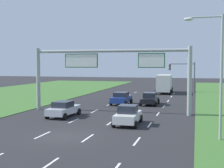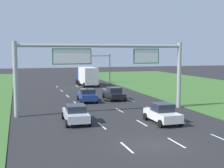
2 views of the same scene
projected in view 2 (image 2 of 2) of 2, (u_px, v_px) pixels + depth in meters
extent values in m
plane|color=#262628|center=(152.00, 145.00, 20.22)|extent=(200.00, 200.00, 0.00)
cube|color=white|center=(127.00, 147.00, 19.71)|extent=(0.14, 2.40, 0.01)
cube|color=white|center=(102.00, 126.00, 25.42)|extent=(0.14, 2.40, 0.01)
cube|color=white|center=(86.00, 112.00, 31.13)|extent=(0.14, 2.40, 0.01)
cube|color=white|center=(76.00, 103.00, 36.83)|extent=(0.14, 2.40, 0.01)
cube|color=white|center=(68.00, 96.00, 42.54)|extent=(0.14, 2.40, 0.01)
cube|color=white|center=(62.00, 91.00, 48.25)|extent=(0.14, 2.40, 0.01)
cube|color=white|center=(57.00, 87.00, 53.96)|extent=(0.14, 2.40, 0.01)
cube|color=white|center=(176.00, 143.00, 20.73)|extent=(0.14, 2.40, 0.01)
cube|color=white|center=(142.00, 123.00, 26.43)|extent=(0.14, 2.40, 0.01)
cube|color=white|center=(120.00, 110.00, 32.14)|extent=(0.14, 2.40, 0.01)
cube|color=white|center=(104.00, 101.00, 37.85)|extent=(0.14, 2.40, 0.01)
cube|color=white|center=(93.00, 95.00, 43.56)|extent=(0.14, 2.40, 0.01)
cube|color=white|center=(84.00, 90.00, 49.27)|extent=(0.14, 2.40, 0.01)
cube|color=white|center=(77.00, 86.00, 54.97)|extent=(0.14, 2.40, 0.01)
cube|color=white|center=(221.00, 138.00, 21.74)|extent=(0.14, 2.40, 0.01)
cube|color=white|center=(179.00, 120.00, 27.45)|extent=(0.14, 2.40, 0.01)
cube|color=white|center=(151.00, 109.00, 33.16)|extent=(0.14, 2.40, 0.01)
cube|color=white|center=(131.00, 100.00, 38.87)|extent=(0.14, 2.40, 0.01)
cube|color=white|center=(116.00, 94.00, 44.57)|extent=(0.14, 2.40, 0.01)
cube|color=white|center=(105.00, 89.00, 50.28)|extent=(0.14, 2.40, 0.01)
cube|color=white|center=(96.00, 85.00, 55.99)|extent=(0.14, 2.40, 0.01)
cube|color=silver|center=(76.00, 115.00, 26.59)|extent=(1.99, 4.44, 0.65)
cube|color=#232833|center=(76.00, 108.00, 26.39)|extent=(1.65, 1.97, 0.57)
cylinder|color=black|center=(63.00, 116.00, 27.97)|extent=(0.25, 0.65, 0.64)
cylinder|color=black|center=(83.00, 115.00, 28.43)|extent=(0.25, 0.65, 0.64)
cylinder|color=black|center=(67.00, 124.00, 24.82)|extent=(0.25, 0.65, 0.64)
cylinder|color=black|center=(90.00, 122.00, 25.28)|extent=(0.25, 0.65, 0.64)
cube|color=black|center=(114.00, 95.00, 39.36)|extent=(1.82, 4.43, 0.61)
cube|color=#232833|center=(114.00, 90.00, 39.16)|extent=(1.54, 1.85, 0.65)
cylinder|color=black|center=(103.00, 96.00, 40.71)|extent=(0.22, 0.64, 0.64)
cylinder|color=black|center=(117.00, 95.00, 41.24)|extent=(0.22, 0.64, 0.64)
cylinder|color=black|center=(111.00, 99.00, 37.54)|extent=(0.22, 0.64, 0.64)
cylinder|color=black|center=(125.00, 99.00, 38.07)|extent=(0.22, 0.64, 0.64)
cube|color=white|center=(162.00, 115.00, 26.40)|extent=(1.84, 4.04, 0.69)
cube|color=#232833|center=(162.00, 107.00, 26.33)|extent=(1.52, 1.67, 0.68)
cylinder|color=black|center=(145.00, 117.00, 27.54)|extent=(0.23, 0.64, 0.64)
cylinder|color=black|center=(164.00, 115.00, 28.09)|extent=(0.23, 0.64, 0.64)
cylinder|color=black|center=(160.00, 124.00, 24.77)|extent=(0.23, 0.64, 0.64)
cylinder|color=black|center=(181.00, 122.00, 25.33)|extent=(0.23, 0.64, 0.64)
cube|color=navy|center=(87.00, 96.00, 37.61)|extent=(2.06, 4.00, 0.70)
cube|color=#232833|center=(87.00, 91.00, 37.45)|extent=(1.75, 1.90, 0.57)
cylinder|color=black|center=(78.00, 98.00, 38.77)|extent=(0.25, 0.65, 0.64)
cylinder|color=black|center=(93.00, 97.00, 39.23)|extent=(0.25, 0.65, 0.64)
cylinder|color=black|center=(81.00, 101.00, 36.06)|extent=(0.25, 0.65, 0.64)
cylinder|color=black|center=(97.00, 101.00, 36.52)|extent=(0.25, 0.65, 0.64)
cube|color=navy|center=(83.00, 76.00, 58.00)|extent=(2.24, 2.14, 2.20)
cube|color=silver|center=(88.00, 76.00, 54.29)|extent=(2.46, 5.40, 2.86)
cylinder|color=black|center=(77.00, 82.00, 58.24)|extent=(0.30, 0.91, 0.90)
cylinder|color=black|center=(89.00, 81.00, 58.93)|extent=(0.30, 0.91, 0.90)
cylinder|color=black|center=(79.00, 83.00, 56.04)|extent=(0.30, 0.91, 0.90)
cylinder|color=black|center=(92.00, 82.00, 56.78)|extent=(0.30, 0.91, 0.90)
cylinder|color=black|center=(84.00, 85.00, 52.10)|extent=(0.30, 0.91, 0.90)
cylinder|color=black|center=(98.00, 85.00, 52.85)|extent=(0.30, 0.91, 0.90)
cylinder|color=#9EA0A5|center=(16.00, 79.00, 28.58)|extent=(0.44, 0.44, 7.00)
cylinder|color=#9EA0A5|center=(179.00, 75.00, 33.45)|extent=(0.44, 0.44, 7.00)
cylinder|color=#9EA0A5|center=(104.00, 46.00, 30.70)|extent=(16.80, 0.32, 0.32)
cube|color=#0C5B28|center=(72.00, 56.00, 29.89)|extent=(3.77, 0.12, 1.53)
cube|color=white|center=(72.00, 56.00, 29.83)|extent=(3.61, 0.01, 1.37)
cube|color=#0C5B28|center=(146.00, 56.00, 32.12)|extent=(2.78, 0.12, 1.53)
cube|color=white|center=(146.00, 56.00, 32.06)|extent=(2.62, 0.01, 1.37)
cylinder|color=#47494F|center=(110.00, 69.00, 59.57)|extent=(0.20, 0.20, 5.60)
cylinder|color=#47494F|center=(98.00, 56.00, 58.66)|extent=(4.50, 0.14, 0.14)
cube|color=black|center=(87.00, 59.00, 58.08)|extent=(0.32, 0.36, 1.10)
sphere|color=red|center=(87.00, 57.00, 57.85)|extent=(0.22, 0.22, 0.22)
sphere|color=orange|center=(87.00, 59.00, 57.89)|extent=(0.22, 0.22, 0.22)
sphere|color=green|center=(87.00, 61.00, 57.92)|extent=(0.22, 0.22, 0.22)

